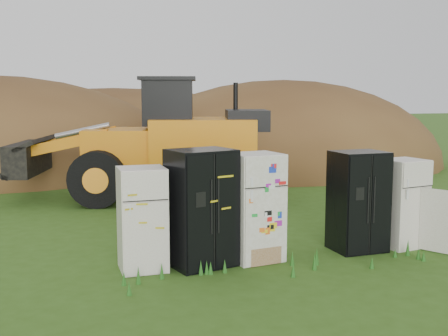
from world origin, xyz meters
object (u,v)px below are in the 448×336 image
(wheel_loader, at_px, (138,139))
(fridge_black_side, at_px, (201,208))
(fridge_sticker, at_px, (255,207))
(fridge_black_right, at_px, (358,201))
(fridge_open_door, at_px, (402,203))
(fridge_leftmost, at_px, (142,219))

(wheel_loader, bearing_deg, fridge_black_side, -74.45)
(fridge_sticker, height_order, fridge_black_right, fridge_sticker)
(fridge_black_side, distance_m, fridge_open_door, 3.89)
(fridge_leftmost, bearing_deg, fridge_open_door, -0.79)
(fridge_black_right, xyz_separation_m, wheel_loader, (-3.07, 6.21, 0.74))
(fridge_sticker, distance_m, fridge_open_door, 2.93)
(fridge_black_side, bearing_deg, fridge_open_door, -14.20)
(fridge_leftmost, relative_size, fridge_open_door, 1.02)
(fridge_black_side, xyz_separation_m, wheel_loader, (-0.10, 6.26, 0.67))
(fridge_black_side, bearing_deg, fridge_black_right, -13.72)
(fridge_leftmost, bearing_deg, fridge_black_side, -4.17)
(fridge_sticker, height_order, wheel_loader, wheel_loader)
(fridge_sticker, height_order, fridge_open_door, fridge_sticker)
(fridge_black_right, bearing_deg, fridge_sticker, 178.39)
(fridge_black_side, bearing_deg, wheel_loader, 76.28)
(fridge_black_right, distance_m, fridge_open_door, 0.93)
(fridge_black_side, xyz_separation_m, fridge_open_door, (3.89, 0.03, -0.15))
(fridge_black_right, xyz_separation_m, fridge_open_door, (0.92, -0.02, -0.09))
(fridge_leftmost, bearing_deg, fridge_sticker, -1.11)
(wheel_loader, bearing_deg, fridge_leftmost, -83.40)
(fridge_open_door, bearing_deg, wheel_loader, 112.77)
(fridge_open_door, bearing_deg, fridge_sticker, 169.95)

